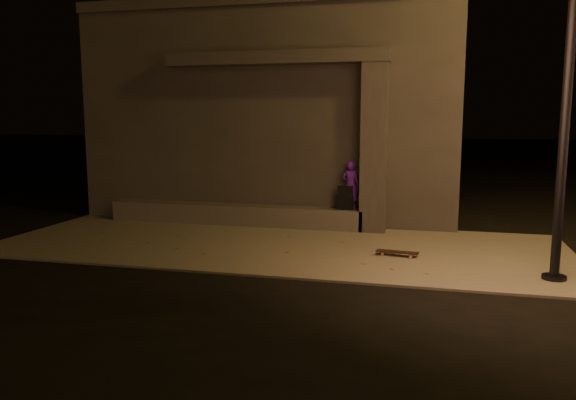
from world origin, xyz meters
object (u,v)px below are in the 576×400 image
(column, at_px, (374,148))
(skateboard, at_px, (397,252))
(skateboarder, at_px, (351,185))
(backpack, at_px, (346,201))

(column, bearing_deg, skateboard, -73.11)
(column, distance_m, skateboarder, 0.96)
(skateboarder, bearing_deg, skateboard, 129.11)
(backpack, height_order, skateboard, backpack)
(backpack, distance_m, skateboard, 2.57)
(column, bearing_deg, backpack, 180.00)
(skateboarder, distance_m, skateboard, 2.63)
(column, xyz_separation_m, skateboarder, (-0.50, 0.00, -0.81))
(skateboarder, bearing_deg, backpack, 11.02)
(column, height_order, skateboard, column)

